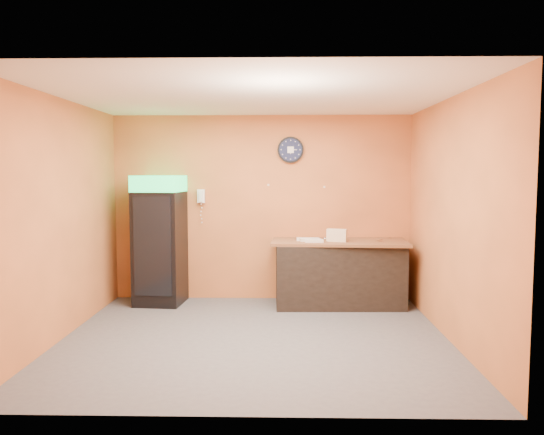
{
  "coord_description": "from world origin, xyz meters",
  "views": [
    {
      "loc": [
        0.33,
        -6.05,
        1.94
      ],
      "look_at": [
        0.19,
        0.6,
        1.37
      ],
      "focal_mm": 35.0,
      "sensor_mm": 36.0,
      "label": 1
    }
  ],
  "objects": [
    {
      "name": "ceiling",
      "position": [
        0.0,
        0.0,
        2.8
      ],
      "size": [
        4.5,
        4.0,
        0.02
      ],
      "primitive_type": "cube",
      "color": "white",
      "rests_on": "back_wall"
    },
    {
      "name": "left_wall",
      "position": [
        -2.25,
        0.0,
        1.4
      ],
      "size": [
        0.02,
        4.0,
        2.8
      ],
      "primitive_type": "cube",
      "color": "#D8783D",
      "rests_on": "floor"
    },
    {
      "name": "sub_roll_stack",
      "position": [
        1.09,
        1.47,
        1.04
      ],
      "size": [
        0.3,
        0.19,
        0.18
      ],
      "rotation": [
        0.0,
        0.0,
        -0.34
      ],
      "color": "beige",
      "rests_on": "butcher_paper"
    },
    {
      "name": "right_wall",
      "position": [
        2.25,
        0.0,
        1.4
      ],
      "size": [
        0.02,
        4.0,
        2.8
      ],
      "primitive_type": "cube",
      "color": "#D8783D",
      "rests_on": "floor"
    },
    {
      "name": "beverage_cooler",
      "position": [
        -1.49,
        1.61,
        0.93
      ],
      "size": [
        0.72,
        0.73,
        1.89
      ],
      "rotation": [
        0.0,
        0.0,
        -0.09
      ],
      "color": "black",
      "rests_on": "floor"
    },
    {
      "name": "wrapped_sandwich_mid",
      "position": [
        0.77,
        1.39,
        0.97
      ],
      "size": [
        0.26,
        0.11,
        0.04
      ],
      "primitive_type": "cube",
      "rotation": [
        0.0,
        0.0,
        -0.03
      ],
      "color": "silver",
      "rests_on": "butcher_paper"
    },
    {
      "name": "wall_clock",
      "position": [
        0.44,
        1.97,
        2.28
      ],
      "size": [
        0.4,
        0.06,
        0.4
      ],
      "color": "black",
      "rests_on": "back_wall"
    },
    {
      "name": "floor",
      "position": [
        0.0,
        0.0,
        0.0
      ],
      "size": [
        4.5,
        4.5,
        0.0
      ],
      "primitive_type": "plane",
      "color": "#47474C",
      "rests_on": "ground"
    },
    {
      "name": "wrapped_sandwich_right",
      "position": [
        0.66,
        1.57,
        0.97
      ],
      "size": [
        0.28,
        0.11,
        0.04
      ],
      "primitive_type": "cube",
      "rotation": [
        0.0,
        0.0,
        0.0
      ],
      "color": "silver",
      "rests_on": "butcher_paper"
    },
    {
      "name": "kitchen_tool",
      "position": [
        1.09,
        1.73,
        0.98
      ],
      "size": [
        0.06,
        0.06,
        0.06
      ],
      "primitive_type": "cylinder",
      "color": "silver",
      "rests_on": "butcher_paper"
    },
    {
      "name": "prep_counter",
      "position": [
        1.14,
        1.59,
        0.46
      ],
      "size": [
        1.85,
        0.86,
        0.91
      ],
      "primitive_type": "cube",
      "rotation": [
        0.0,
        0.0,
        0.02
      ],
      "color": "black",
      "rests_on": "floor"
    },
    {
      "name": "butcher_paper",
      "position": [
        1.14,
        1.59,
        0.93
      ],
      "size": [
        2.0,
        1.0,
        0.04
      ],
      "primitive_type": "cube",
      "rotation": [
        0.0,
        0.0,
        -0.06
      ],
      "color": "brown",
      "rests_on": "prep_counter"
    },
    {
      "name": "wall_phone",
      "position": [
        -0.92,
        1.95,
        1.58
      ],
      "size": [
        0.11,
        0.1,
        0.2
      ],
      "color": "white",
      "rests_on": "back_wall"
    },
    {
      "name": "wrapped_sandwich_left",
      "position": [
        0.71,
        1.51,
        0.97
      ],
      "size": [
        0.31,
        0.2,
        0.04
      ],
      "primitive_type": "cube",
      "rotation": [
        0.0,
        0.0,
        0.3
      ],
      "color": "silver",
      "rests_on": "butcher_paper"
    },
    {
      "name": "back_wall",
      "position": [
        0.0,
        2.0,
        1.4
      ],
      "size": [
        4.5,
        0.02,
        2.8
      ],
      "primitive_type": "cube",
      "color": "#D8783D",
      "rests_on": "floor"
    }
  ]
}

